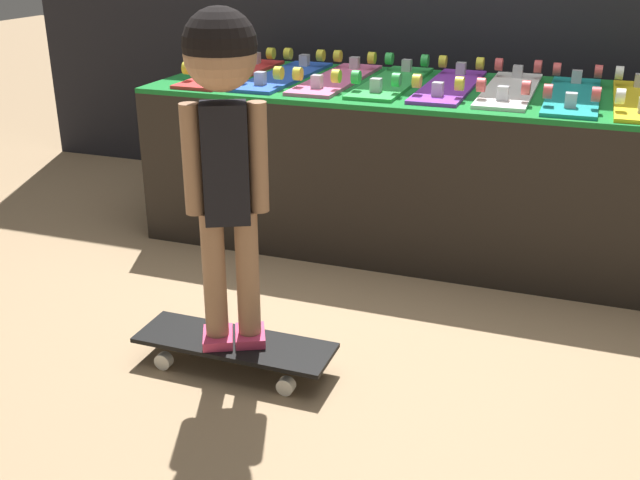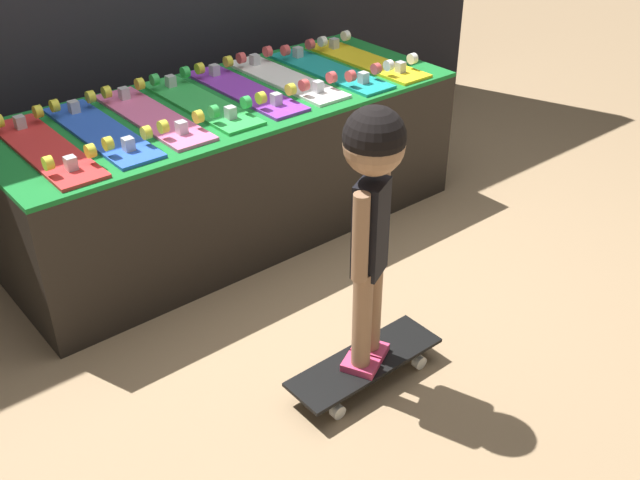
% 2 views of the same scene
% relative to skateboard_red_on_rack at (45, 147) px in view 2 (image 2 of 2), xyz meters
% --- Properties ---
extents(ground_plane, '(16.00, 16.00, 0.00)m').
position_rel_skateboard_red_on_rack_xyz_m(ground_plane, '(0.84, -0.57, -0.67)').
color(ground_plane, '#9E7F5B').
extents(display_rack, '(2.16, 0.86, 0.66)m').
position_rel_skateboard_red_on_rack_xyz_m(display_rack, '(0.84, 0.02, -0.34)').
color(display_rack, black).
rests_on(display_rack, ground_plane).
extents(skateboard_red_on_rack, '(0.19, 0.75, 0.09)m').
position_rel_skateboard_red_on_rack_xyz_m(skateboard_red_on_rack, '(0.00, 0.00, 0.00)').
color(skateboard_red_on_rack, red).
rests_on(skateboard_red_on_rack, display_rack).
extents(skateboard_blue_on_rack, '(0.19, 0.75, 0.09)m').
position_rel_skateboard_red_on_rack_xyz_m(skateboard_blue_on_rack, '(0.24, 0.02, 0.00)').
color(skateboard_blue_on_rack, blue).
rests_on(skateboard_blue_on_rack, display_rack).
extents(skateboard_pink_on_rack, '(0.19, 0.75, 0.09)m').
position_rel_skateboard_red_on_rack_xyz_m(skateboard_pink_on_rack, '(0.48, 0.03, 0.00)').
color(skateboard_pink_on_rack, pink).
rests_on(skateboard_pink_on_rack, display_rack).
extents(skateboard_green_on_rack, '(0.19, 0.75, 0.09)m').
position_rel_skateboard_red_on_rack_xyz_m(skateboard_green_on_rack, '(0.72, 0.03, 0.00)').
color(skateboard_green_on_rack, green).
rests_on(skateboard_green_on_rack, display_rack).
extents(skateboard_purple_on_rack, '(0.19, 0.75, 0.09)m').
position_rel_skateboard_red_on_rack_xyz_m(skateboard_purple_on_rack, '(0.96, 0.03, 0.00)').
color(skateboard_purple_on_rack, purple).
rests_on(skateboard_purple_on_rack, display_rack).
extents(skateboard_white_on_rack, '(0.19, 0.75, 0.09)m').
position_rel_skateboard_red_on_rack_xyz_m(skateboard_white_on_rack, '(1.20, 0.04, 0.00)').
color(skateboard_white_on_rack, white).
rests_on(skateboard_white_on_rack, display_rack).
extents(skateboard_teal_on_rack, '(0.19, 0.75, 0.09)m').
position_rel_skateboard_red_on_rack_xyz_m(skateboard_teal_on_rack, '(1.44, -0.00, 0.00)').
color(skateboard_teal_on_rack, teal).
rests_on(skateboard_teal_on_rack, display_rack).
extents(skateboard_yellow_on_rack, '(0.19, 0.75, 0.09)m').
position_rel_skateboard_red_on_rack_xyz_m(skateboard_yellow_on_rack, '(1.68, -0.01, 0.00)').
color(skateboard_yellow_on_rack, yellow).
rests_on(skateboard_yellow_on_rack, display_rack).
extents(skateboard_on_floor, '(0.61, 0.19, 0.09)m').
position_rel_skateboard_red_on_rack_xyz_m(skateboard_on_floor, '(0.58, -1.23, -0.60)').
color(skateboard_on_floor, black).
rests_on(skateboard_on_floor, ground_plane).
extents(child, '(0.22, 0.20, 0.98)m').
position_rel_skateboard_red_on_rack_xyz_m(child, '(0.58, -1.23, 0.10)').
color(child, '#E03D6B').
rests_on(child, skateboard_on_floor).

